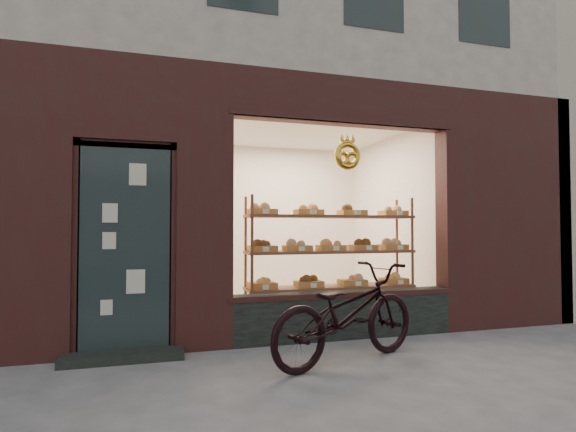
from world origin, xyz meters
name	(u,v)px	position (x,y,z in m)	size (l,w,h in m)	color
ground	(408,412)	(0.00, 0.00, 0.00)	(90.00, 90.00, 0.00)	#5A5A5A
bakery_building	(254,0)	(0.04, 5.29, 5.58)	(7.20, 7.28, 9.00)	#311B17
display_shelf	(331,262)	(0.45, 2.55, 0.87)	(2.20, 0.45, 1.70)	brown
bicycle	(347,313)	(0.07, 1.21, 0.47)	(0.63, 1.80, 0.95)	black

